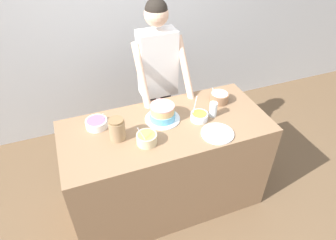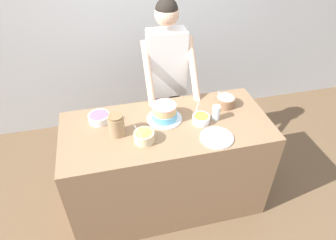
{
  "view_description": "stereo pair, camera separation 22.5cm",
  "coord_description": "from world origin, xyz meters",
  "px_view_note": "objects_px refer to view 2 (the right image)",
  "views": [
    {
      "loc": [
        -0.63,
        -1.33,
        2.37
      ],
      "look_at": [
        0.0,
        0.33,
        0.99
      ],
      "focal_mm": 32.0,
      "sensor_mm": 36.0,
      "label": 1
    },
    {
      "loc": [
        -0.41,
        -1.39,
        2.37
      ],
      "look_at": [
        0.0,
        0.33,
        0.99
      ],
      "focal_mm": 32.0,
      "sensor_mm": 36.0,
      "label": 2
    }
  ],
  "objects_px": {
    "frosting_bowl_purple": "(99,118)",
    "frosting_bowl_white": "(225,101)",
    "stoneware_jar": "(116,125)",
    "frosting_bowl_yellow": "(144,136)",
    "frosting_bowl_orange": "(201,119)",
    "ceramic_plate": "(217,138)",
    "person_baker": "(167,70)",
    "cake": "(165,113)",
    "drinking_glass": "(216,113)"
  },
  "relations": [
    {
      "from": "frosting_bowl_purple",
      "to": "frosting_bowl_white",
      "type": "xyz_separation_m",
      "value": [
        1.04,
        -0.03,
        0.01
      ]
    },
    {
      "from": "frosting_bowl_purple",
      "to": "stoneware_jar",
      "type": "height_order",
      "value": "stoneware_jar"
    },
    {
      "from": "frosting_bowl_yellow",
      "to": "frosting_bowl_orange",
      "type": "bearing_deg",
      "value": 13.55
    },
    {
      "from": "frosting_bowl_orange",
      "to": "ceramic_plate",
      "type": "bearing_deg",
      "value": -75.58
    },
    {
      "from": "person_baker",
      "to": "cake",
      "type": "distance_m",
      "value": 0.54
    },
    {
      "from": "frosting_bowl_purple",
      "to": "drinking_glass",
      "type": "xyz_separation_m",
      "value": [
        0.9,
        -0.19,
        0.03
      ]
    },
    {
      "from": "person_baker",
      "to": "frosting_bowl_white",
      "type": "height_order",
      "value": "person_baker"
    },
    {
      "from": "cake",
      "to": "frosting_bowl_purple",
      "type": "xyz_separation_m",
      "value": [
        -0.51,
        0.09,
        -0.03
      ]
    },
    {
      "from": "ceramic_plate",
      "to": "cake",
      "type": "bearing_deg",
      "value": 135.53
    },
    {
      "from": "cake",
      "to": "stoneware_jar",
      "type": "bearing_deg",
      "value": -166.12
    },
    {
      "from": "cake",
      "to": "stoneware_jar",
      "type": "height_order",
      "value": "stoneware_jar"
    },
    {
      "from": "frosting_bowl_yellow",
      "to": "stoneware_jar",
      "type": "xyz_separation_m",
      "value": [
        -0.18,
        0.13,
        0.04
      ]
    },
    {
      "from": "person_baker",
      "to": "frosting_bowl_yellow",
      "type": "relative_size",
      "value": 9.59
    },
    {
      "from": "frosting_bowl_white",
      "to": "frosting_bowl_orange",
      "type": "bearing_deg",
      "value": -147.63
    },
    {
      "from": "frosting_bowl_purple",
      "to": "ceramic_plate",
      "type": "relative_size",
      "value": 0.68
    },
    {
      "from": "frosting_bowl_orange",
      "to": "drinking_glass",
      "type": "distance_m",
      "value": 0.13
    },
    {
      "from": "frosting_bowl_purple",
      "to": "drinking_glass",
      "type": "height_order",
      "value": "frosting_bowl_purple"
    },
    {
      "from": "drinking_glass",
      "to": "ceramic_plate",
      "type": "xyz_separation_m",
      "value": [
        -0.07,
        -0.22,
        -0.06
      ]
    },
    {
      "from": "person_baker",
      "to": "frosting_bowl_orange",
      "type": "height_order",
      "value": "person_baker"
    },
    {
      "from": "cake",
      "to": "frosting_bowl_yellow",
      "type": "bearing_deg",
      "value": -132.52
    },
    {
      "from": "cake",
      "to": "stoneware_jar",
      "type": "distance_m",
      "value": 0.4
    },
    {
      "from": "frosting_bowl_orange",
      "to": "frosting_bowl_yellow",
      "type": "distance_m",
      "value": 0.48
    },
    {
      "from": "frosting_bowl_purple",
      "to": "frosting_bowl_yellow",
      "type": "distance_m",
      "value": 0.44
    },
    {
      "from": "drinking_glass",
      "to": "ceramic_plate",
      "type": "distance_m",
      "value": 0.24
    },
    {
      "from": "drinking_glass",
      "to": "frosting_bowl_yellow",
      "type": "bearing_deg",
      "value": -168.08
    },
    {
      "from": "person_baker",
      "to": "stoneware_jar",
      "type": "xyz_separation_m",
      "value": [
        -0.53,
        -0.61,
        -0.06
      ]
    },
    {
      "from": "person_baker",
      "to": "drinking_glass",
      "type": "relative_size",
      "value": 13.73
    },
    {
      "from": "person_baker",
      "to": "frosting_bowl_purple",
      "type": "bearing_deg",
      "value": -146.98
    },
    {
      "from": "frosting_bowl_yellow",
      "to": "frosting_bowl_white",
      "type": "distance_m",
      "value": 0.79
    },
    {
      "from": "person_baker",
      "to": "stoneware_jar",
      "type": "height_order",
      "value": "person_baker"
    },
    {
      "from": "frosting_bowl_white",
      "to": "drinking_glass",
      "type": "distance_m",
      "value": 0.21
    },
    {
      "from": "stoneware_jar",
      "to": "cake",
      "type": "bearing_deg",
      "value": 13.88
    },
    {
      "from": "frosting_bowl_white",
      "to": "frosting_bowl_purple",
      "type": "bearing_deg",
      "value": 178.3
    },
    {
      "from": "person_baker",
      "to": "drinking_glass",
      "type": "height_order",
      "value": "person_baker"
    },
    {
      "from": "frosting_bowl_white",
      "to": "ceramic_plate",
      "type": "bearing_deg",
      "value": -119.64
    },
    {
      "from": "frosting_bowl_yellow",
      "to": "drinking_glass",
      "type": "relative_size",
      "value": 1.43
    },
    {
      "from": "cake",
      "to": "drinking_glass",
      "type": "bearing_deg",
      "value": -13.5
    },
    {
      "from": "frosting_bowl_purple",
      "to": "drinking_glass",
      "type": "bearing_deg",
      "value": -11.83
    },
    {
      "from": "frosting_bowl_orange",
      "to": "ceramic_plate",
      "type": "height_order",
      "value": "frosting_bowl_orange"
    },
    {
      "from": "drinking_glass",
      "to": "stoneware_jar",
      "type": "distance_m",
      "value": 0.78
    },
    {
      "from": "cake",
      "to": "frosting_bowl_purple",
      "type": "bearing_deg",
      "value": 169.48
    },
    {
      "from": "frosting_bowl_orange",
      "to": "frosting_bowl_white",
      "type": "distance_m",
      "value": 0.32
    },
    {
      "from": "person_baker",
      "to": "frosting_bowl_yellow",
      "type": "distance_m",
      "value": 0.82
    },
    {
      "from": "frosting_bowl_orange",
      "to": "stoneware_jar",
      "type": "height_order",
      "value": "frosting_bowl_orange"
    },
    {
      "from": "cake",
      "to": "frosting_bowl_yellow",
      "type": "height_order",
      "value": "frosting_bowl_yellow"
    },
    {
      "from": "frosting_bowl_orange",
      "to": "frosting_bowl_yellow",
      "type": "relative_size",
      "value": 1.1
    },
    {
      "from": "cake",
      "to": "frosting_bowl_white",
      "type": "xyz_separation_m",
      "value": [
        0.54,
        0.06,
        -0.02
      ]
    },
    {
      "from": "stoneware_jar",
      "to": "frosting_bowl_purple",
      "type": "bearing_deg",
      "value": 122.69
    },
    {
      "from": "person_baker",
      "to": "ceramic_plate",
      "type": "distance_m",
      "value": 0.86
    },
    {
      "from": "person_baker",
      "to": "frosting_bowl_yellow",
      "type": "height_order",
      "value": "person_baker"
    }
  ]
}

